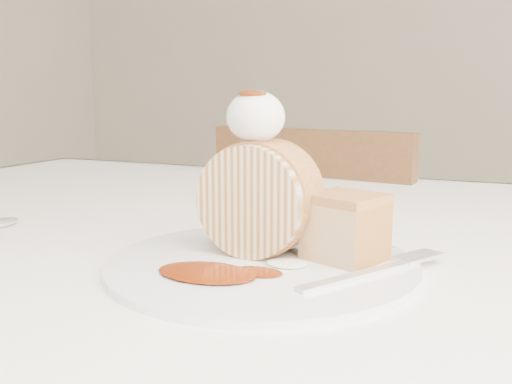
% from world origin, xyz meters
% --- Properties ---
extents(table, '(1.40, 0.90, 0.75)m').
position_xyz_m(table, '(0.00, 0.20, 0.66)').
color(table, white).
rests_on(table, ground).
extents(chair_far, '(0.44, 0.44, 0.84)m').
position_xyz_m(chair_far, '(-0.07, 0.70, 0.48)').
color(chair_far, brown).
rests_on(chair_far, ground).
extents(plate, '(0.35, 0.35, 0.01)m').
position_xyz_m(plate, '(0.05, 0.05, 0.75)').
color(plate, white).
rests_on(plate, table).
extents(roulade_slice, '(0.10, 0.06, 0.10)m').
position_xyz_m(roulade_slice, '(0.04, 0.07, 0.81)').
color(roulade_slice, beige).
rests_on(roulade_slice, plate).
extents(cake_chunk, '(0.08, 0.07, 0.05)m').
position_xyz_m(cake_chunk, '(0.12, 0.08, 0.78)').
color(cake_chunk, '#BD7C47').
rests_on(cake_chunk, plate).
extents(whipped_cream, '(0.05, 0.05, 0.05)m').
position_xyz_m(whipped_cream, '(0.04, 0.07, 0.88)').
color(whipped_cream, white).
rests_on(whipped_cream, roulade_slice).
extents(caramel_drizzle, '(0.03, 0.02, 0.01)m').
position_xyz_m(caramel_drizzle, '(0.04, 0.06, 0.91)').
color(caramel_drizzle, '#651C04').
rests_on(caramel_drizzle, whipped_cream).
extents(caramel_pool, '(0.10, 0.08, 0.00)m').
position_xyz_m(caramel_pool, '(0.03, -0.01, 0.76)').
color(caramel_pool, '#651C04').
rests_on(caramel_pool, plate).
extents(fork, '(0.10, 0.15, 0.00)m').
position_xyz_m(fork, '(0.14, 0.03, 0.76)').
color(fork, silver).
rests_on(fork, plate).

